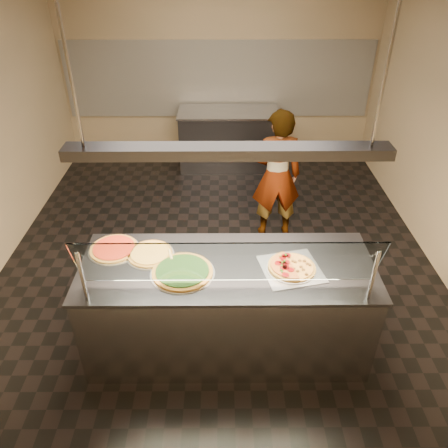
{
  "coord_description": "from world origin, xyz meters",
  "views": [
    {
      "loc": [
        0.04,
        -4.14,
        3.2
      ],
      "look_at": [
        0.06,
        -0.82,
        1.02
      ],
      "focal_mm": 35.0,
      "sensor_mm": 36.0,
      "label": 1
    }
  ],
  "objects_px": {
    "sneeze_guard": "(228,263)",
    "pizza_spatula": "(176,257)",
    "serving_counter": "(227,306)",
    "pizza_spinach": "(183,271)",
    "worker": "(276,176)",
    "half_pizza_sausage": "(303,266)",
    "heat_lamp_housing": "(228,151)",
    "half_pizza_pepperoni": "(280,266)",
    "perforated_tray": "(291,268)",
    "pizza_cheese": "(150,253)",
    "prep_table": "(229,139)",
    "pizza_tomato": "(114,248)"
  },
  "relations": [
    {
      "from": "sneeze_guard",
      "to": "pizza_spatula",
      "type": "distance_m",
      "value": 0.66
    },
    {
      "from": "serving_counter",
      "to": "pizza_spinach",
      "type": "xyz_separation_m",
      "value": [
        -0.36,
        -0.09,
        0.48
      ]
    },
    {
      "from": "pizza_spinach",
      "to": "worker",
      "type": "xyz_separation_m",
      "value": [
        0.98,
        1.94,
        -0.13
      ]
    },
    {
      "from": "half_pizza_sausage",
      "to": "heat_lamp_housing",
      "type": "distance_m",
      "value": 1.17
    },
    {
      "from": "half_pizza_pepperoni",
      "to": "perforated_tray",
      "type": "bearing_deg",
      "value": -0.32
    },
    {
      "from": "half_pizza_sausage",
      "to": "pizza_spatula",
      "type": "bearing_deg",
      "value": 172.64
    },
    {
      "from": "pizza_spinach",
      "to": "pizza_cheese",
      "type": "bearing_deg",
      "value": 140.3
    },
    {
      "from": "pizza_spatula",
      "to": "prep_table",
      "type": "xyz_separation_m",
      "value": [
        0.51,
        3.77,
        -0.49
      ]
    },
    {
      "from": "sneeze_guard",
      "to": "pizza_tomato",
      "type": "xyz_separation_m",
      "value": [
        -0.98,
        0.57,
        -0.28
      ]
    },
    {
      "from": "pizza_tomato",
      "to": "pizza_cheese",
      "type": "bearing_deg",
      "value": -12.99
    },
    {
      "from": "perforated_tray",
      "to": "sneeze_guard",
      "type": "bearing_deg",
      "value": -150.67
    },
    {
      "from": "serving_counter",
      "to": "pizza_spinach",
      "type": "distance_m",
      "value": 0.61
    },
    {
      "from": "pizza_tomato",
      "to": "worker",
      "type": "xyz_separation_m",
      "value": [
        1.6,
        1.62,
        -0.13
      ]
    },
    {
      "from": "pizza_tomato",
      "to": "worker",
      "type": "bearing_deg",
      "value": 45.37
    },
    {
      "from": "serving_counter",
      "to": "pizza_tomato",
      "type": "xyz_separation_m",
      "value": [
        -0.98,
        0.23,
        0.48
      ]
    },
    {
      "from": "serving_counter",
      "to": "worker",
      "type": "xyz_separation_m",
      "value": [
        0.61,
        1.84,
        0.35
      ]
    },
    {
      "from": "pizza_spinach",
      "to": "heat_lamp_housing",
      "type": "xyz_separation_m",
      "value": [
        0.36,
        0.09,
        1.0
      ]
    },
    {
      "from": "serving_counter",
      "to": "pizza_spatula",
      "type": "relative_size",
      "value": 10.92
    },
    {
      "from": "serving_counter",
      "to": "pizza_spatula",
      "type": "bearing_deg",
      "value": 168.71
    },
    {
      "from": "half_pizza_pepperoni",
      "to": "worker",
      "type": "bearing_deg",
      "value": 84.51
    },
    {
      "from": "heat_lamp_housing",
      "to": "pizza_cheese",
      "type": "bearing_deg",
      "value": 167.01
    },
    {
      "from": "half_pizza_pepperoni",
      "to": "half_pizza_sausage",
      "type": "bearing_deg",
      "value": -0.23
    },
    {
      "from": "half_pizza_sausage",
      "to": "pizza_cheese",
      "type": "distance_m",
      "value": 1.29
    },
    {
      "from": "sneeze_guard",
      "to": "worker",
      "type": "xyz_separation_m",
      "value": [
        0.61,
        2.19,
        -0.41
      ]
    },
    {
      "from": "half_pizza_pepperoni",
      "to": "pizza_spinach",
      "type": "distance_m",
      "value": 0.8
    },
    {
      "from": "pizza_spatula",
      "to": "sneeze_guard",
      "type": "bearing_deg",
      "value": -44.86
    },
    {
      "from": "half_pizza_pepperoni",
      "to": "half_pizza_sausage",
      "type": "relative_size",
      "value": 1.0
    },
    {
      "from": "perforated_tray",
      "to": "pizza_tomato",
      "type": "bearing_deg",
      "value": 169.63
    },
    {
      "from": "serving_counter",
      "to": "pizza_cheese",
      "type": "relative_size",
      "value": 5.98
    },
    {
      "from": "sneeze_guard",
      "to": "pizza_cheese",
      "type": "relative_size",
      "value": 5.4
    },
    {
      "from": "pizza_cheese",
      "to": "serving_counter",
      "type": "bearing_deg",
      "value": -12.99
    },
    {
      "from": "sneeze_guard",
      "to": "pizza_spinach",
      "type": "xyz_separation_m",
      "value": [
        -0.36,
        0.25,
        -0.28
      ]
    },
    {
      "from": "pizza_spatula",
      "to": "worker",
      "type": "relative_size",
      "value": 0.14
    },
    {
      "from": "half_pizza_sausage",
      "to": "prep_table",
      "type": "bearing_deg",
      "value": 97.9
    },
    {
      "from": "sneeze_guard",
      "to": "heat_lamp_housing",
      "type": "relative_size",
      "value": 0.96
    },
    {
      "from": "perforated_tray",
      "to": "pizza_spinach",
      "type": "xyz_separation_m",
      "value": [
        -0.89,
        -0.04,
        0.01
      ]
    },
    {
      "from": "serving_counter",
      "to": "pizza_spinach",
      "type": "bearing_deg",
      "value": -165.73
    },
    {
      "from": "pizza_tomato",
      "to": "heat_lamp_housing",
      "type": "xyz_separation_m",
      "value": [
        0.98,
        -0.23,
        1.01
      ]
    },
    {
      "from": "pizza_cheese",
      "to": "pizza_spatula",
      "type": "xyz_separation_m",
      "value": [
        0.23,
        -0.07,
        0.01
      ]
    },
    {
      "from": "worker",
      "to": "heat_lamp_housing",
      "type": "xyz_separation_m",
      "value": [
        -0.61,
        -1.84,
        1.13
      ]
    },
    {
      "from": "perforated_tray",
      "to": "pizza_spatula",
      "type": "bearing_deg",
      "value": 171.93
    },
    {
      "from": "serving_counter",
      "to": "perforated_tray",
      "type": "distance_m",
      "value": 0.71
    },
    {
      "from": "heat_lamp_housing",
      "to": "half_pizza_sausage",
      "type": "bearing_deg",
      "value": -4.58
    },
    {
      "from": "pizza_spinach",
      "to": "prep_table",
      "type": "height_order",
      "value": "pizza_spinach"
    },
    {
      "from": "pizza_spinach",
      "to": "pizza_cheese",
      "type": "relative_size",
      "value": 1.28
    },
    {
      "from": "sneeze_guard",
      "to": "pizza_cheese",
      "type": "bearing_deg",
      "value": 143.01
    },
    {
      "from": "perforated_tray",
      "to": "prep_table",
      "type": "bearing_deg",
      "value": 96.54
    },
    {
      "from": "worker",
      "to": "sneeze_guard",
      "type": "bearing_deg",
      "value": 70.59
    },
    {
      "from": "prep_table",
      "to": "heat_lamp_housing",
      "type": "xyz_separation_m",
      "value": [
        -0.08,
        -3.86,
        1.48
      ]
    },
    {
      "from": "pizza_spinach",
      "to": "heat_lamp_housing",
      "type": "height_order",
      "value": "heat_lamp_housing"
    }
  ]
}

